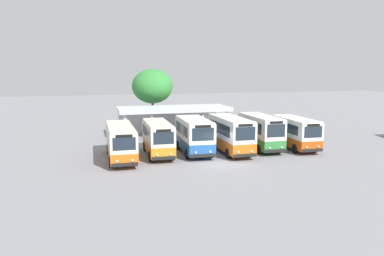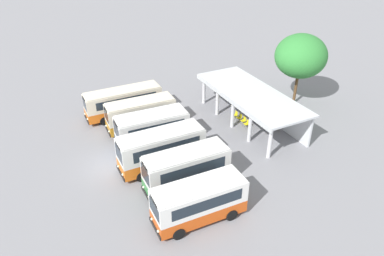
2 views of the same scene
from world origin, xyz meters
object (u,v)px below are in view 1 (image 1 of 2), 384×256
city_bus_second_in_row (158,137)px  city_bus_middle_cream (194,134)px  waiting_chair_end_by_column (165,132)px  waiting_chair_middle_seat (176,131)px  city_bus_fifth_blue (260,131)px  city_bus_nearest_orange (121,141)px  waiting_chair_second_from_end (171,132)px  city_bus_fourth_amber (230,133)px  waiting_chair_fourth_seat (182,131)px  city_bus_far_end_green (295,132)px

city_bus_second_in_row → city_bus_middle_cream: city_bus_middle_cream is taller
waiting_chair_end_by_column → waiting_chair_middle_seat: size_ratio=1.00×
city_bus_middle_cream → city_bus_fifth_blue: bearing=1.1°
city_bus_fifth_blue → city_bus_nearest_orange: bearing=-177.1°
city_bus_nearest_orange → city_bus_middle_cream: city_bus_middle_cream is taller
city_bus_middle_cream → waiting_chair_second_from_end: bearing=91.0°
city_bus_second_in_row → city_bus_middle_cream: (3.41, -0.13, 0.11)m
city_bus_second_in_row → waiting_chair_middle_seat: (3.95, 9.58, -1.19)m
city_bus_fourth_amber → waiting_chair_end_by_column: (-4.28, 10.12, -1.34)m
city_bus_nearest_orange → city_bus_fifth_blue: bearing=2.9°
waiting_chair_fourth_seat → city_bus_fourth_amber: bearing=-77.9°
city_bus_fourth_amber → waiting_chair_second_from_end: (-3.58, 10.18, -1.34)m
city_bus_second_in_row → waiting_chair_second_from_end: size_ratio=8.00×
waiting_chair_middle_seat → city_bus_fourth_amber: bearing=-74.2°
city_bus_far_end_green → waiting_chair_end_by_column: bearing=137.5°
city_bus_far_end_green → waiting_chair_second_from_end: bearing=135.4°
city_bus_fourth_amber → waiting_chair_end_by_column: 11.07m
city_bus_fourth_amber → city_bus_fifth_blue: bearing=10.4°
city_bus_fourth_amber → city_bus_far_end_green: size_ratio=1.10×
waiting_chair_middle_seat → waiting_chair_end_by_column: bearing=-176.5°
city_bus_second_in_row → waiting_chair_end_by_column: city_bus_second_in_row is taller
city_bus_fourth_amber → waiting_chair_end_by_column: bearing=112.9°
city_bus_far_end_green → waiting_chair_second_from_end: size_ratio=7.72×
waiting_chair_end_by_column → waiting_chair_second_from_end: same height
city_bus_second_in_row → city_bus_fourth_amber: size_ratio=0.94×
city_bus_fifth_blue → waiting_chair_second_from_end: 11.91m
city_bus_fourth_amber → waiting_chair_second_from_end: city_bus_fourth_amber is taller
city_bus_nearest_orange → city_bus_far_end_green: size_ratio=1.21×
city_bus_middle_cream → waiting_chair_second_from_end: size_ratio=7.74×
waiting_chair_second_from_end → waiting_chair_fourth_seat: bearing=-2.0°
city_bus_fourth_amber → city_bus_fifth_blue: 3.47m
city_bus_fourth_amber → waiting_chair_fourth_seat: 10.45m
city_bus_middle_cream → waiting_chair_fourth_seat: city_bus_middle_cream is taller
city_bus_second_in_row → waiting_chair_end_by_column: (2.54, 9.49, -1.19)m
city_bus_nearest_orange → city_bus_second_in_row: city_bus_second_in_row is taller
city_bus_fifth_blue → city_bus_fourth_amber: bearing=-169.6°
waiting_chair_end_by_column → city_bus_fourth_amber: bearing=-67.1°
city_bus_middle_cream → waiting_chair_fourth_seat: bearing=82.7°
city_bus_second_in_row → city_bus_fifth_blue: bearing=-0.0°
city_bus_far_end_green → waiting_chair_second_from_end: city_bus_far_end_green is taller
city_bus_fourth_amber → city_bus_fifth_blue: (3.41, 0.63, -0.01)m
city_bus_nearest_orange → waiting_chair_second_from_end: city_bus_nearest_orange is taller
waiting_chair_second_from_end → city_bus_nearest_orange: bearing=-123.0°
city_bus_middle_cream → city_bus_fifth_blue: 6.83m
city_bus_nearest_orange → city_bus_second_in_row: (3.41, 0.69, 0.03)m
waiting_chair_second_from_end → waiting_chair_middle_seat: bearing=2.7°
city_bus_nearest_orange → waiting_chair_middle_seat: 12.68m
city_bus_far_end_green → waiting_chair_end_by_column: (-11.11, 10.19, -1.19)m
waiting_chair_end_by_column → waiting_chair_fourth_seat: size_ratio=1.00×
city_bus_nearest_orange → waiting_chair_fourth_seat: 13.04m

